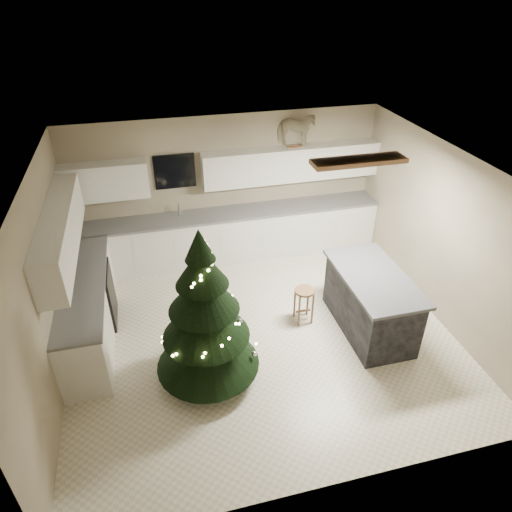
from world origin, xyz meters
The scene contains 8 objects.
ground_plane centered at (0.00, 0.00, 0.00)m, with size 5.50×5.50×0.00m, color beige.
room_shell centered at (0.02, 0.00, 1.75)m, with size 5.52×5.02×2.61m.
cabinetry centered at (-0.91, 1.65, 0.76)m, with size 5.50×3.20×2.00m.
island centered at (1.58, -0.27, 0.48)m, with size 0.90×1.70×0.95m.
bar_stool centered at (0.69, 0.13, 0.44)m, with size 0.30×0.30×0.58m.
christmas_tree centered at (-0.90, -0.62, 0.92)m, with size 1.40×1.35×2.24m.
toddler centered at (-0.72, -0.51, 0.39)m, with size 0.29×0.19×0.79m, color black.
rocking_horse centered at (1.19, 2.33, 2.31)m, with size 0.75×0.56×0.60m.
Camera 1 is at (-1.35, -5.00, 4.66)m, focal length 32.00 mm.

